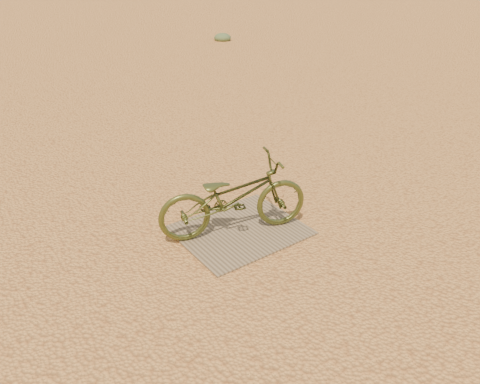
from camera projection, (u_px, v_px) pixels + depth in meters
ground at (300, 232)px, 5.39m from camera, size 120.00×120.00×0.00m
plywood_board at (240, 230)px, 5.40m from camera, size 1.38×1.16×0.02m
bicycle at (234, 197)px, 5.16m from camera, size 1.79×1.09×0.89m
kale_b at (223, 40)px, 16.58m from camera, size 0.59×0.59×0.33m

